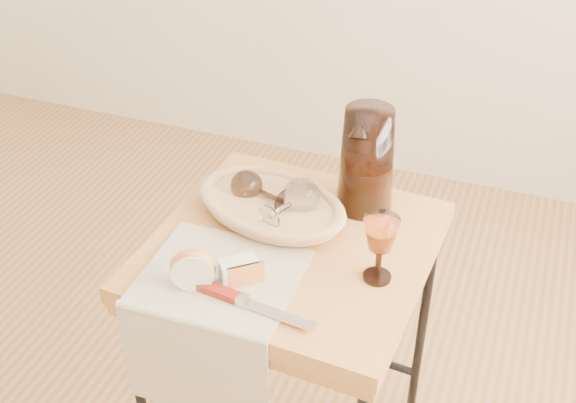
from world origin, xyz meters
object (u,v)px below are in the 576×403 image
at_px(bread_basket, 271,208).
at_px(goblet_lying_a, 262,192).
at_px(side_table, 291,362).
at_px(apple_half, 193,267).
at_px(pitcher, 367,160).
at_px(goblet_lying_b, 288,205).
at_px(tea_towel, 220,277).
at_px(table_knife, 247,301).
at_px(wine_goblet, 380,249).

distance_m(bread_basket, goblet_lying_a, 0.04).
bearing_deg(side_table, goblet_lying_a, 139.57).
relative_size(side_table, apple_half, 8.09).
relative_size(bread_basket, pitcher, 1.11).
height_order(bread_basket, goblet_lying_b, goblet_lying_b).
relative_size(tea_towel, table_knife, 1.22).
bearing_deg(goblet_lying_b, pitcher, -24.30).
bearing_deg(pitcher, wine_goblet, -77.45).
bearing_deg(apple_half, table_knife, -33.83).
bearing_deg(goblet_lying_a, wine_goblet, 172.74).
xyz_separation_m(side_table, tea_towel, (-0.09, -0.16, 0.37)).
height_order(goblet_lying_a, wine_goblet, wine_goblet).
relative_size(tea_towel, goblet_lying_a, 2.56).
relative_size(wine_goblet, table_knife, 0.58).
bearing_deg(apple_half, goblet_lying_b, 43.59).
xyz_separation_m(goblet_lying_a, wine_goblet, (0.31, -0.14, 0.02)).
distance_m(tea_towel, pitcher, 0.42).
distance_m(side_table, goblet_lying_a, 0.44).
bearing_deg(tea_towel, goblet_lying_a, 91.01).
distance_m(goblet_lying_b, pitcher, 0.20).
distance_m(bread_basket, apple_half, 0.28).
xyz_separation_m(goblet_lying_b, pitcher, (0.14, 0.13, 0.07)).
relative_size(goblet_lying_b, wine_goblet, 0.94).
xyz_separation_m(bread_basket, goblet_lying_b, (0.05, -0.02, 0.03)).
bearing_deg(side_table, pitcher, 60.50).
distance_m(side_table, pitcher, 0.54).
height_order(bread_basket, pitcher, pitcher).
bearing_deg(goblet_lying_a, table_knife, 123.85).
height_order(goblet_lying_b, table_knife, goblet_lying_b).
relative_size(tea_towel, apple_half, 3.42).
bearing_deg(table_knife, side_table, 94.40).
relative_size(side_table, goblet_lying_b, 5.26).
height_order(side_table, apple_half, apple_half).
xyz_separation_m(side_table, apple_half, (-0.13, -0.20, 0.42)).
height_order(tea_towel, table_knife, table_knife).
xyz_separation_m(side_table, goblet_lying_b, (-0.03, 0.06, 0.42)).
bearing_deg(table_knife, wine_goblet, 45.72).
distance_m(tea_towel, table_knife, 0.10).
relative_size(goblet_lying_a, table_knife, 0.47).
bearing_deg(side_table, tea_towel, -120.46).
xyz_separation_m(tea_towel, pitcher, (0.20, 0.35, 0.12)).
xyz_separation_m(goblet_lying_b, apple_half, (-0.10, -0.25, -0.01)).
bearing_deg(tea_towel, side_table, 58.23).
bearing_deg(wine_goblet, side_table, 166.71).
relative_size(goblet_lying_b, apple_half, 1.54).
height_order(side_table, bread_basket, bread_basket).
xyz_separation_m(tea_towel, table_knife, (0.08, -0.06, 0.01)).
bearing_deg(goblet_lying_b, table_knife, -154.92).
relative_size(wine_goblet, apple_half, 1.63).
bearing_deg(tea_towel, wine_goblet, 19.30).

